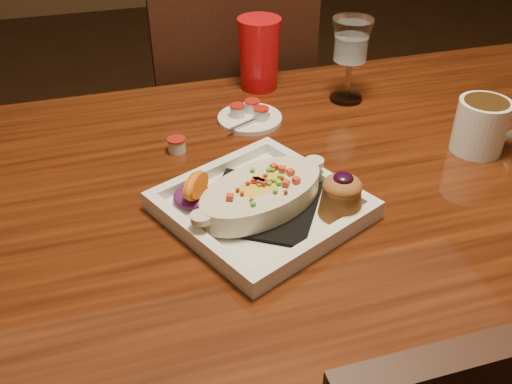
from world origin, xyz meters
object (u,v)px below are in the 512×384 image
object	(u,v)px
saucer	(250,116)
red_tumbler	(259,54)
table	(312,223)
plate	(268,199)
coffee_mug	(483,124)
goblet	(351,45)
chair_far	(228,131)

from	to	relation	value
saucer	red_tumbler	size ratio (longest dim) A/B	0.83
table	saucer	bearing A→B (deg)	101.92
plate	coffee_mug	distance (m)	0.44
table	plate	xyz separation A→B (m)	(-0.11, -0.07, 0.12)
plate	coffee_mug	bearing A→B (deg)	-14.49
coffee_mug	goblet	bearing A→B (deg)	127.75
table	saucer	xyz separation A→B (m)	(-0.05, 0.23, 0.11)
table	plate	size ratio (longest dim) A/B	4.24
chair_far	red_tumbler	xyz separation A→B (m)	(0.01, -0.25, 0.32)
table	saucer	distance (m)	0.26
plate	goblet	distance (m)	0.45
table	chair_far	world-z (taller)	chair_far
plate	chair_far	bearing A→B (deg)	56.75
table	red_tumbler	world-z (taller)	red_tumbler
goblet	saucer	size ratio (longest dim) A/B	1.35
plate	saucer	world-z (taller)	plate
coffee_mug	chair_far	bearing A→B (deg)	125.81
plate	coffee_mug	xyz separation A→B (m)	(0.43, 0.08, 0.03)
table	chair_far	size ratio (longest dim) A/B	1.61
chair_far	coffee_mug	distance (m)	0.76
coffee_mug	saucer	xyz separation A→B (m)	(-0.37, 0.23, -0.04)
table	chair_far	bearing A→B (deg)	90.00
chair_far	goblet	size ratio (longest dim) A/B	5.33
table	goblet	world-z (taller)	goblet
chair_far	goblet	bearing A→B (deg)	115.88
table	red_tumbler	xyz separation A→B (m)	(0.01, 0.38, 0.17)
coffee_mug	goblet	distance (m)	0.31
chair_far	red_tumbler	world-z (taller)	chair_far
saucer	red_tumbler	distance (m)	0.17
chair_far	plate	size ratio (longest dim) A/B	2.63
table	plate	world-z (taller)	plate
table	chair_far	distance (m)	0.65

